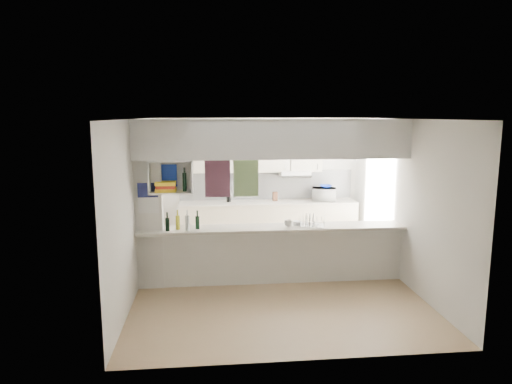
{
  "coord_description": "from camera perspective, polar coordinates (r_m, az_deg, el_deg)",
  "views": [
    {
      "loc": [
        -0.96,
        -6.94,
        2.65
      ],
      "look_at": [
        -0.21,
        0.5,
        1.39
      ],
      "focal_mm": 32.0,
      "sensor_mm": 36.0,
      "label": 1
    }
  ],
  "objects": [
    {
      "name": "cubby_shelf",
      "position": [
        6.97,
        -10.69,
        1.62
      ],
      "size": [
        0.65,
        0.35,
        0.5
      ],
      "color": "white",
      "rests_on": "bulkhead"
    },
    {
      "name": "wall_right",
      "position": [
        7.71,
        17.74,
        -1.01
      ],
      "size": [
        0.0,
        4.8,
        4.8
      ],
      "primitive_type": "plane",
      "rotation": [
        1.57,
        0.0,
        -1.57
      ],
      "color": "silver",
      "rests_on": "floor"
    },
    {
      "name": "knife_block",
      "position": [
        9.36,
        2.39,
        -0.55
      ],
      "size": [
        0.1,
        0.09,
        0.18
      ],
      "primitive_type": "cube",
      "rotation": [
        0.0,
        0.0,
        0.16
      ],
      "color": "#4F2D1B",
      "rests_on": "bench_top"
    },
    {
      "name": "wall_left",
      "position": [
        7.17,
        -14.8,
        -1.65
      ],
      "size": [
        0.0,
        4.8,
        4.8
      ],
      "primitive_type": "plane",
      "rotation": [
        1.57,
        0.0,
        1.57
      ],
      "color": "silver",
      "rests_on": "floor"
    },
    {
      "name": "ceiling",
      "position": [
        7.01,
        2.15,
        9.11
      ],
      "size": [
        4.8,
        4.8,
        0.0
      ],
      "primitive_type": "plane",
      "color": "white",
      "rests_on": "wall_back"
    },
    {
      "name": "wall_back",
      "position": [
        9.49,
        0.11,
        1.36
      ],
      "size": [
        4.2,
        0.0,
        4.2
      ],
      "primitive_type": "plane",
      "rotation": [
        1.57,
        0.0,
        0.0
      ],
      "color": "silver",
      "rests_on": "floor"
    },
    {
      "name": "servery_partition",
      "position": [
        7.06,
        0.71,
        1.46
      ],
      "size": [
        4.2,
        0.5,
        2.6
      ],
      "color": "silver",
      "rests_on": "floor"
    },
    {
      "name": "cup",
      "position": [
        7.18,
        4.04,
        -3.91
      ],
      "size": [
        0.13,
        0.13,
        0.1
      ],
      "primitive_type": "imported",
      "rotation": [
        0.0,
        0.0,
        0.0
      ],
      "color": "white",
      "rests_on": "dish_rack"
    },
    {
      "name": "microwave",
      "position": [
        9.45,
        8.51,
        -0.3
      ],
      "size": [
        0.55,
        0.44,
        0.27
      ],
      "primitive_type": "imported",
      "rotation": [
        0.0,
        0.0,
        2.88
      ],
      "color": "white",
      "rests_on": "bench_top"
    },
    {
      "name": "kitchen_run",
      "position": [
        9.33,
        1.25,
        -1.74
      ],
      "size": [
        3.6,
        0.63,
        2.24
      ],
      "color": "beige",
      "rests_on": "floor"
    },
    {
      "name": "plastic_tubs",
      "position": [
        7.32,
        5.33,
        -3.92
      ],
      "size": [
        0.49,
        0.17,
        0.07
      ],
      "color": "silver",
      "rests_on": "breakfast_bar"
    },
    {
      "name": "wine_bottles",
      "position": [
        7.07,
        -9.16,
        -3.8
      ],
      "size": [
        0.51,
        0.14,
        0.32
      ],
      "color": "black",
      "rests_on": "breakfast_bar"
    },
    {
      "name": "dish_rack",
      "position": [
        7.29,
        7.02,
        -3.61
      ],
      "size": [
        0.45,
        0.39,
        0.21
      ],
      "rotation": [
        0.0,
        0.0,
        -0.28
      ],
      "color": "silver",
      "rests_on": "breakfast_bar"
    },
    {
      "name": "bowl",
      "position": [
        9.42,
        8.7,
        0.68
      ],
      "size": [
        0.25,
        0.25,
        0.06
      ],
      "primitive_type": "imported",
      "color": "#0E279A",
      "rests_on": "microwave"
    },
    {
      "name": "utensil_jar",
      "position": [
        9.25,
        -3.41,
        -0.82
      ],
      "size": [
        0.1,
        0.1,
        0.14
      ],
      "primitive_type": "cylinder",
      "color": "black",
      "rests_on": "bench_top"
    },
    {
      "name": "floor",
      "position": [
        7.5,
        2.02,
        -11.18
      ],
      "size": [
        4.8,
        4.8,
        0.0
      ],
      "primitive_type": "plane",
      "color": "tan",
      "rests_on": "ground"
    }
  ]
}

